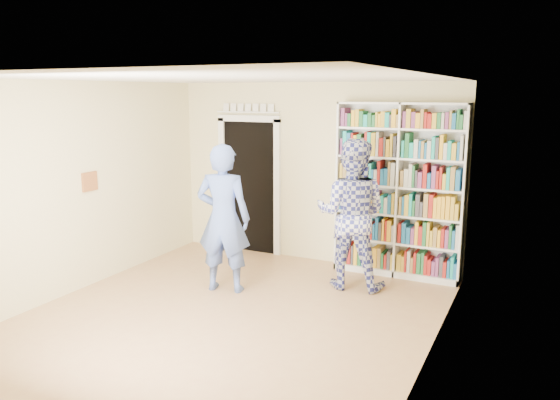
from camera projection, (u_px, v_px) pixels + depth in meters
name	position (u px, v px, depth m)	size (l,w,h in m)	color
floor	(229.00, 317.00, 6.30)	(5.00, 5.00, 0.00)	#A77651
ceiling	(224.00, 78.00, 5.78)	(5.00, 5.00, 0.00)	white
wall_back	(314.00, 173.00, 8.24)	(4.50, 4.50, 0.00)	beige
wall_left	(77.00, 188.00, 7.01)	(5.00, 5.00, 0.00)	beige
wall_right	(434.00, 224.00, 5.07)	(5.00, 5.00, 0.00)	beige
bookshelf	(399.00, 190.00, 7.55)	(1.76, 0.33, 2.42)	white
doorway	(250.00, 180.00, 8.73)	(1.10, 0.08, 2.43)	black
wall_art	(90.00, 182.00, 7.17)	(0.03, 0.25, 0.25)	brown
man_blue	(223.00, 218.00, 7.00)	(0.70, 0.46, 1.93)	#526CB7
man_plaid	(351.00, 214.00, 7.13)	(0.96, 0.75, 1.98)	navy
paper_sheet	(355.00, 211.00, 6.91)	(0.23, 0.01, 0.32)	white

